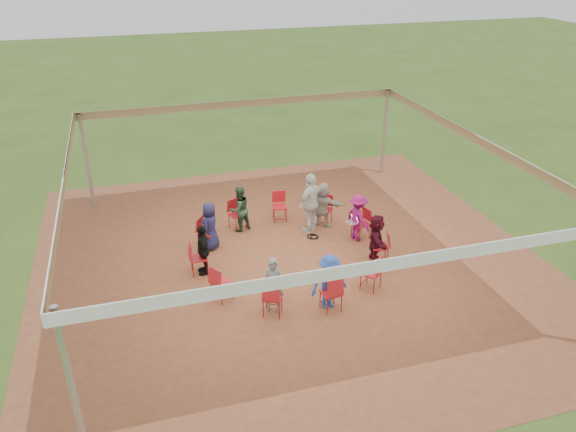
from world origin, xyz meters
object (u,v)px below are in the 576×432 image
object	(u,v)px
chair_10	(380,247)
person_seated_6	(329,282)
person_seated_5	(273,286)
person_seated_7	(376,239)
chair_1	(324,210)
chair_9	(371,273)
chair_2	(280,207)
person_seated_0	(358,218)
person_seated_4	(203,249)
standing_person	(311,203)
chair_0	(361,224)
person_seated_3	(210,226)
chair_6	(222,283)
chair_5	(199,258)
laptop	(353,220)
cable_coil	(313,237)
person_seated_1	(323,204)
chair_7	(273,297)
person_seated_2	(239,209)
chair_8	(331,293)
chair_4	(207,233)
chair_3	(237,215)

from	to	relation	value
chair_10	person_seated_6	bearing A→B (deg)	144.95
person_seated_5	person_seated_6	bearing A→B (deg)	16.36
person_seated_5	person_seated_7	bearing A→B (deg)	49.09
chair_1	chair_9	size ratio (longest dim) A/B	1.00
chair_2	person_seated_0	bearing A→B (deg)	144.95
person_seated_4	standing_person	bearing A→B (deg)	113.67
person_seated_5	person_seated_7	world-z (taller)	same
chair_0	chair_1	size ratio (longest dim) A/B	1.00
person_seated_3	person_seated_5	world-z (taller)	same
chair_6	chair_5	bearing A→B (deg)	163.64
person_seated_6	laptop	size ratio (longest dim) A/B	3.75
person_seated_4	standing_person	size ratio (longest dim) A/B	0.75
person_seated_3	person_seated_5	bearing A→B (deg)	49.09
person_seated_4	person_seated_7	size ratio (longest dim) A/B	1.00
chair_6	person_seated_3	xyz separation A→B (m)	(0.16, 2.49, 0.23)
person_seated_4	chair_5	bearing A→B (deg)	-90.00
chair_10	standing_person	distance (m)	2.48
person_seated_0	laptop	bearing A→B (deg)	90.00
cable_coil	person_seated_7	bearing A→B (deg)	-56.70
chair_2	chair_6	world-z (taller)	same
person_seated_6	standing_person	xyz separation A→B (m)	(0.80, 3.64, 0.22)
chair_2	person_seated_1	distance (m)	1.32
chair_6	chair_7	size ratio (longest dim) A/B	1.00
person_seated_5	chair_9	bearing A→B (deg)	30.41
chair_2	person_seated_5	bearing A→B (deg)	82.03
chair_2	person_seated_7	xyz separation A→B (m)	(1.75, -3.02, 0.23)
person_seated_2	cable_coil	distance (m)	2.26
person_seated_1	chair_7	bearing A→B (deg)	98.40
chair_5	person_seated_1	bearing A→B (deg)	113.86
standing_person	person_seated_1	bearing A→B (deg)	177.38
chair_1	person_seated_3	distance (m)	3.49
chair_8	standing_person	bearing A→B (deg)	71.36
chair_0	person_seated_0	distance (m)	0.26
chair_5	chair_8	world-z (taller)	same
chair_9	standing_person	bearing A→B (deg)	58.16
chair_0	person_seated_1	size ratio (longest dim) A/B	0.67
chair_4	chair_9	bearing A→B (deg)	81.82
chair_7	person_seated_7	xyz separation A→B (m)	(3.17, 1.44, 0.23)
chair_3	chair_8	size ratio (longest dim) A/B	1.00
person_seated_1	person_seated_7	distance (m)	2.43
chair_10	cable_coil	world-z (taller)	chair_10
person_seated_4	cable_coil	distance (m)	3.47
chair_4	person_seated_4	xyz separation A→B (m)	(-0.29, -1.27, 0.23)
chair_9	chair_10	xyz separation A→B (m)	(0.75, 1.10, 0.00)
chair_10	chair_8	bearing A→B (deg)	147.27
chair_6	chair_9	world-z (taller)	same
chair_6	person_seated_0	size ratio (longest dim) A/B	0.67
person_seated_7	cable_coil	distance (m)	2.15
chair_8	person_seated_1	size ratio (longest dim) A/B	0.67
chair_0	person_seated_1	distance (m)	1.32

